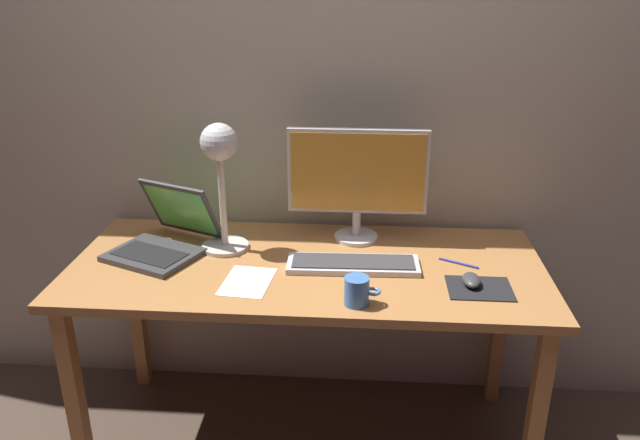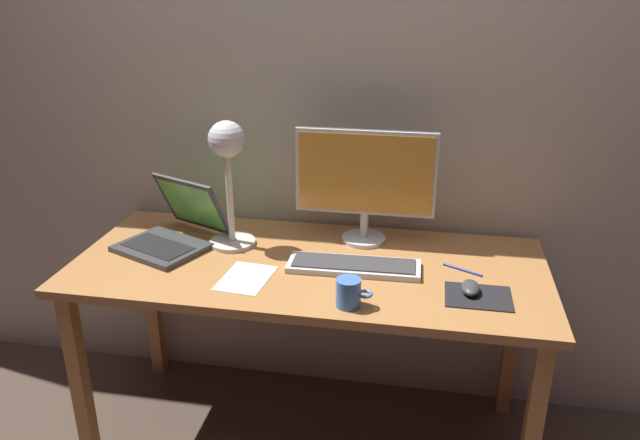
{
  "view_description": "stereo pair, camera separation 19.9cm",
  "coord_description": "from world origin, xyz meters",
  "px_view_note": "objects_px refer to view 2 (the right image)",
  "views": [
    {
      "loc": [
        0.19,
        -1.89,
        1.67
      ],
      "look_at": [
        0.05,
        -0.05,
        0.92
      ],
      "focal_mm": 34.84,
      "sensor_mm": 36.0,
      "label": 1
    },
    {
      "loc": [
        0.38,
        -1.86,
        1.67
      ],
      "look_at": [
        0.05,
        -0.05,
        0.92
      ],
      "focal_mm": 34.84,
      "sensor_mm": 36.0,
      "label": 2
    }
  ],
  "objects_px": {
    "monitor": "(365,178)",
    "mouse": "(470,288)",
    "laptop": "(176,226)",
    "pen": "(462,270)",
    "desk_lamp": "(228,160)",
    "keyboard_main": "(354,266)",
    "coffee_mug": "(349,293)"
  },
  "relations": [
    {
      "from": "desk_lamp",
      "to": "pen",
      "type": "distance_m",
      "value": 0.88
    },
    {
      "from": "coffee_mug",
      "to": "monitor",
      "type": "bearing_deg",
      "value": 91.5
    },
    {
      "from": "monitor",
      "to": "laptop",
      "type": "xyz_separation_m",
      "value": [
        -0.67,
        -0.14,
        -0.18
      ]
    },
    {
      "from": "monitor",
      "to": "coffee_mug",
      "type": "relative_size",
      "value": 4.53
    },
    {
      "from": "pen",
      "to": "monitor",
      "type": "bearing_deg",
      "value": 152.11
    },
    {
      "from": "monitor",
      "to": "coffee_mug",
      "type": "xyz_separation_m",
      "value": [
        0.01,
        -0.48,
        -0.2
      ]
    },
    {
      "from": "desk_lamp",
      "to": "coffee_mug",
      "type": "distance_m",
      "value": 0.66
    },
    {
      "from": "monitor",
      "to": "desk_lamp",
      "type": "xyz_separation_m",
      "value": [
        -0.46,
        -0.12,
        0.08
      ]
    },
    {
      "from": "keyboard_main",
      "to": "laptop",
      "type": "xyz_separation_m",
      "value": [
        -0.66,
        0.1,
        0.05
      ]
    },
    {
      "from": "desk_lamp",
      "to": "coffee_mug",
      "type": "xyz_separation_m",
      "value": [
        0.48,
        -0.36,
        -0.27
      ]
    },
    {
      "from": "keyboard_main",
      "to": "mouse",
      "type": "relative_size",
      "value": 4.62
    },
    {
      "from": "keyboard_main",
      "to": "pen",
      "type": "height_order",
      "value": "keyboard_main"
    },
    {
      "from": "monitor",
      "to": "mouse",
      "type": "distance_m",
      "value": 0.55
    },
    {
      "from": "desk_lamp",
      "to": "pen",
      "type": "xyz_separation_m",
      "value": [
        0.82,
        -0.07,
        -0.31
      ]
    },
    {
      "from": "monitor",
      "to": "laptop",
      "type": "distance_m",
      "value": 0.7
    },
    {
      "from": "laptop",
      "to": "pen",
      "type": "relative_size",
      "value": 3.02
    },
    {
      "from": "keyboard_main",
      "to": "coffee_mug",
      "type": "xyz_separation_m",
      "value": [
        0.02,
        -0.24,
        0.03
      ]
    },
    {
      "from": "pen",
      "to": "desk_lamp",
      "type": "bearing_deg",
      "value": 175.21
    },
    {
      "from": "keyboard_main",
      "to": "pen",
      "type": "bearing_deg",
      "value": 8.25
    },
    {
      "from": "mouse",
      "to": "coffee_mug",
      "type": "relative_size",
      "value": 0.87
    },
    {
      "from": "laptop",
      "to": "pen",
      "type": "bearing_deg",
      "value": -2.49
    },
    {
      "from": "mouse",
      "to": "coffee_mug",
      "type": "height_order",
      "value": "coffee_mug"
    },
    {
      "from": "monitor",
      "to": "mouse",
      "type": "relative_size",
      "value": 5.19
    },
    {
      "from": "laptop",
      "to": "mouse",
      "type": "bearing_deg",
      "value": -10.85
    },
    {
      "from": "laptop",
      "to": "pen",
      "type": "xyz_separation_m",
      "value": [
        1.02,
        -0.04,
        -0.06
      ]
    },
    {
      "from": "keyboard_main",
      "to": "desk_lamp",
      "type": "distance_m",
      "value": 0.56
    },
    {
      "from": "pen",
      "to": "coffee_mug",
      "type": "bearing_deg",
      "value": -138.82
    },
    {
      "from": "laptop",
      "to": "mouse",
      "type": "height_order",
      "value": "laptop"
    },
    {
      "from": "coffee_mug",
      "to": "laptop",
      "type": "bearing_deg",
      "value": 153.39
    },
    {
      "from": "desk_lamp",
      "to": "laptop",
      "type": "bearing_deg",
      "value": -173.21
    },
    {
      "from": "mouse",
      "to": "laptop",
      "type": "bearing_deg",
      "value": 169.15
    },
    {
      "from": "mouse",
      "to": "coffee_mug",
      "type": "distance_m",
      "value": 0.38
    }
  ]
}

